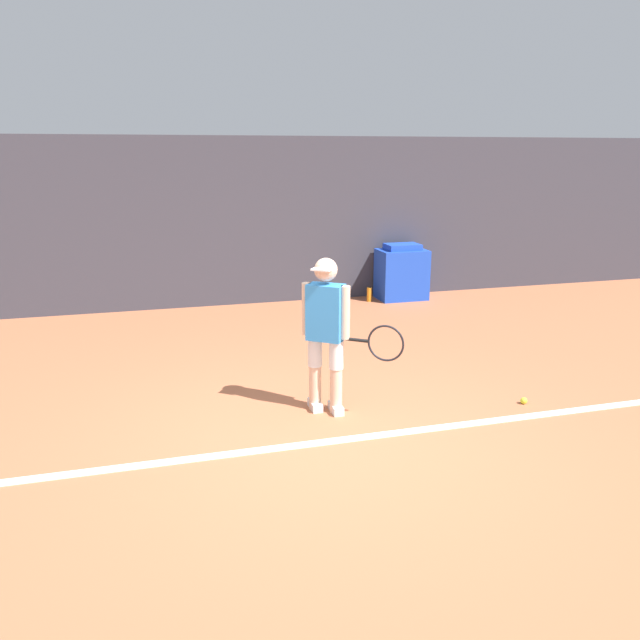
{
  "coord_description": "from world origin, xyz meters",
  "views": [
    {
      "loc": [
        -1.42,
        -4.83,
        2.47
      ],
      "look_at": [
        0.18,
        0.87,
        0.88
      ],
      "focal_mm": 35.0,
      "sensor_mm": 36.0,
      "label": 1
    }
  ],
  "objects_px": {
    "tennis_ball": "(524,401)",
    "covered_chair": "(402,273)",
    "tennis_player": "(327,329)",
    "water_bottle": "(369,294)"
  },
  "relations": [
    {
      "from": "tennis_ball",
      "to": "covered_chair",
      "type": "bearing_deg",
      "value": 82.3
    },
    {
      "from": "tennis_player",
      "to": "tennis_ball",
      "type": "relative_size",
      "value": 22.41
    },
    {
      "from": "covered_chair",
      "to": "tennis_player",
      "type": "bearing_deg",
      "value": -121.0
    },
    {
      "from": "covered_chair",
      "to": "water_bottle",
      "type": "bearing_deg",
      "value": -174.82
    },
    {
      "from": "tennis_ball",
      "to": "covered_chair",
      "type": "height_order",
      "value": "covered_chair"
    },
    {
      "from": "tennis_player",
      "to": "water_bottle",
      "type": "distance_m",
      "value": 4.79
    },
    {
      "from": "tennis_player",
      "to": "water_bottle",
      "type": "xyz_separation_m",
      "value": [
        2.0,
        4.29,
        -0.71
      ]
    },
    {
      "from": "covered_chair",
      "to": "tennis_ball",
      "type": "bearing_deg",
      "value": -97.7
    },
    {
      "from": "tennis_ball",
      "to": "water_bottle",
      "type": "xyz_separation_m",
      "value": [
        0.03,
        4.66,
        0.09
      ]
    },
    {
      "from": "tennis_ball",
      "to": "covered_chair",
      "type": "relative_size",
      "value": 0.07
    }
  ]
}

